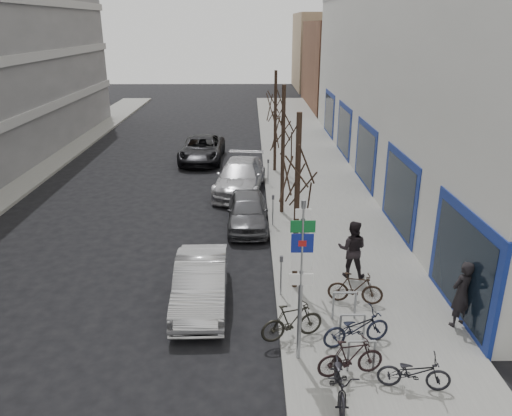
{
  "coord_description": "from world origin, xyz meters",
  "views": [
    {
      "loc": [
        1.26,
        -10.08,
        7.76
      ],
      "look_at": [
        1.44,
        5.47,
        2.0
      ],
      "focal_mm": 35.0,
      "sensor_mm": 36.0,
      "label": 1
    }
  ],
  "objects_px": {
    "meter_mid": "(273,207)",
    "lane_car": "(202,149)",
    "bike_rack": "(352,325)",
    "bike_far_inner": "(355,288)",
    "bike_near_right": "(351,357)",
    "pedestrian_near": "(462,294)",
    "parked_car_back": "(240,177)",
    "parked_car_mid": "(248,211)",
    "tree_far": "(276,98)",
    "highway_sign_pole": "(301,273)",
    "tree_near": "(298,162)",
    "parked_car_front": "(201,283)",
    "bike_mid_curb": "(356,325)",
    "meter_back": "(268,169)",
    "pedestrian_far": "(352,249)",
    "meter_front": "(281,272)",
    "bike_near_left": "(340,378)",
    "bike_far_curb": "(414,370)",
    "bike_mid_inner": "(292,321)",
    "tree_mid": "(283,120)"
  },
  "relations": [
    {
      "from": "bike_far_curb",
      "to": "pedestrian_near",
      "type": "xyz_separation_m",
      "value": [
        1.96,
        2.45,
        0.45
      ]
    },
    {
      "from": "bike_far_curb",
      "to": "pedestrian_near",
      "type": "height_order",
      "value": "pedestrian_near"
    },
    {
      "from": "bike_near_right",
      "to": "pedestrian_near",
      "type": "relative_size",
      "value": 0.85
    },
    {
      "from": "meter_back",
      "to": "bike_mid_inner",
      "type": "relative_size",
      "value": 0.75
    },
    {
      "from": "bike_rack",
      "to": "parked_car_front",
      "type": "height_order",
      "value": "parked_car_front"
    },
    {
      "from": "meter_mid",
      "to": "meter_back",
      "type": "xyz_separation_m",
      "value": [
        0.0,
        5.5,
        0.0
      ]
    },
    {
      "from": "tree_far",
      "to": "meter_front",
      "type": "bearing_deg",
      "value": -91.91
    },
    {
      "from": "bike_mid_curb",
      "to": "pedestrian_near",
      "type": "xyz_separation_m",
      "value": [
        2.91,
        0.81,
        0.39
      ]
    },
    {
      "from": "meter_back",
      "to": "bike_mid_inner",
      "type": "bearing_deg",
      "value": -89.34
    },
    {
      "from": "meter_front",
      "to": "bike_mid_inner",
      "type": "distance_m",
      "value": 2.23
    },
    {
      "from": "bike_near_left",
      "to": "pedestrian_near",
      "type": "relative_size",
      "value": 0.96
    },
    {
      "from": "bike_mid_curb",
      "to": "pedestrian_far",
      "type": "height_order",
      "value": "pedestrian_far"
    },
    {
      "from": "meter_mid",
      "to": "bike_rack",
      "type": "bearing_deg",
      "value": -78.2
    },
    {
      "from": "bike_far_inner",
      "to": "parked_car_back",
      "type": "xyz_separation_m",
      "value": [
        -3.51,
        10.68,
        0.13
      ]
    },
    {
      "from": "tree_far",
      "to": "meter_back",
      "type": "xyz_separation_m",
      "value": [
        -0.45,
        -2.5,
        -3.19
      ]
    },
    {
      "from": "meter_front",
      "to": "meter_mid",
      "type": "height_order",
      "value": "same"
    },
    {
      "from": "meter_mid",
      "to": "parked_car_mid",
      "type": "distance_m",
      "value": 1.05
    },
    {
      "from": "bike_near_left",
      "to": "bike_far_curb",
      "type": "bearing_deg",
      "value": 14.78
    },
    {
      "from": "tree_near",
      "to": "bike_near_right",
      "type": "height_order",
      "value": "tree_near"
    },
    {
      "from": "meter_back",
      "to": "highway_sign_pole",
      "type": "bearing_deg",
      "value": -88.98
    },
    {
      "from": "highway_sign_pole",
      "to": "tree_far",
      "type": "xyz_separation_m",
      "value": [
        0.2,
        16.51,
        1.65
      ]
    },
    {
      "from": "highway_sign_pole",
      "to": "tree_near",
      "type": "bearing_deg",
      "value": 86.74
    },
    {
      "from": "bike_rack",
      "to": "tree_far",
      "type": "xyz_separation_m",
      "value": [
        -1.2,
        15.9,
        3.44
      ]
    },
    {
      "from": "bike_far_curb",
      "to": "bike_near_right",
      "type": "bearing_deg",
      "value": 79.82
    },
    {
      "from": "meter_mid",
      "to": "lane_car",
      "type": "xyz_separation_m",
      "value": [
        -3.78,
        10.6,
        -0.19
      ]
    },
    {
      "from": "meter_front",
      "to": "bike_mid_curb",
      "type": "distance_m",
      "value": 3.03
    },
    {
      "from": "bike_near_right",
      "to": "pedestrian_far",
      "type": "height_order",
      "value": "pedestrian_far"
    },
    {
      "from": "parked_car_mid",
      "to": "tree_far",
      "type": "bearing_deg",
      "value": 78.68
    },
    {
      "from": "bike_rack",
      "to": "tree_mid",
      "type": "distance_m",
      "value": 10.08
    },
    {
      "from": "highway_sign_pole",
      "to": "pedestrian_far",
      "type": "distance_m",
      "value": 4.84
    },
    {
      "from": "highway_sign_pole",
      "to": "lane_car",
      "type": "height_order",
      "value": "highway_sign_pole"
    },
    {
      "from": "meter_front",
      "to": "bike_far_curb",
      "type": "bearing_deg",
      "value": -56.76
    },
    {
      "from": "bike_mid_curb",
      "to": "parked_car_mid",
      "type": "height_order",
      "value": "parked_car_mid"
    },
    {
      "from": "meter_mid",
      "to": "lane_car",
      "type": "distance_m",
      "value": 11.25
    },
    {
      "from": "bike_rack",
      "to": "parked_car_back",
      "type": "height_order",
      "value": "parked_car_back"
    },
    {
      "from": "bike_near_right",
      "to": "bike_far_inner",
      "type": "xyz_separation_m",
      "value": [
        0.74,
        3.16,
        0.0
      ]
    },
    {
      "from": "bike_mid_curb",
      "to": "pedestrian_near",
      "type": "distance_m",
      "value": 3.05
    },
    {
      "from": "pedestrian_near",
      "to": "bike_mid_curb",
      "type": "bearing_deg",
      "value": -8.17
    },
    {
      "from": "lane_car",
      "to": "pedestrian_near",
      "type": "distance_m",
      "value": 19.65
    },
    {
      "from": "bike_rack",
      "to": "bike_near_right",
      "type": "height_order",
      "value": "bike_near_right"
    },
    {
      "from": "parked_car_back",
      "to": "bike_far_inner",
      "type": "bearing_deg",
      "value": -64.9
    },
    {
      "from": "parked_car_mid",
      "to": "parked_car_back",
      "type": "height_order",
      "value": "parked_car_back"
    },
    {
      "from": "highway_sign_pole",
      "to": "parked_car_front",
      "type": "xyz_separation_m",
      "value": [
        -2.6,
        2.75,
        -1.76
      ]
    },
    {
      "from": "tree_far",
      "to": "pedestrian_near",
      "type": "xyz_separation_m",
      "value": [
        4.2,
        -15.15,
        -3.02
      ]
    },
    {
      "from": "bike_rack",
      "to": "bike_far_inner",
      "type": "relative_size",
      "value": 1.41
    },
    {
      "from": "highway_sign_pole",
      "to": "parked_car_front",
      "type": "height_order",
      "value": "highway_sign_pole"
    },
    {
      "from": "bike_rack",
      "to": "meter_back",
      "type": "height_order",
      "value": "meter_back"
    },
    {
      "from": "meter_front",
      "to": "bike_near_right",
      "type": "bearing_deg",
      "value": -69.37
    },
    {
      "from": "bike_far_curb",
      "to": "lane_car",
      "type": "relative_size",
      "value": 0.3
    },
    {
      "from": "tree_mid",
      "to": "bike_mid_curb",
      "type": "xyz_separation_m",
      "value": [
        1.29,
        -9.46,
        -3.41
      ]
    }
  ]
}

